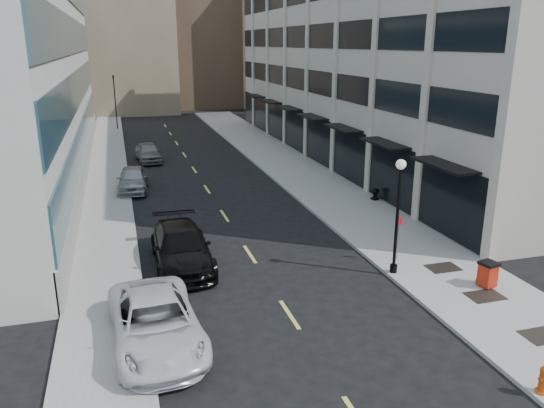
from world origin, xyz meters
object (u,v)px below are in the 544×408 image
lamppost (398,206)px  car_black_pickup (182,247)px  car_silver_sedan (133,179)px  car_grey_sedan (148,152)px  fire_hydrant (544,379)px  trash_bin (488,273)px  urn_planter (375,193)px  sign_post (399,230)px  car_white_van (156,323)px  traffic_signal (113,79)px

lamppost → car_black_pickup: bearing=157.3°
car_silver_sedan → car_grey_sedan: size_ratio=1.03×
fire_hydrant → trash_bin: (2.90, 6.17, 0.13)m
urn_planter → car_grey_sedan: bearing=128.7°
fire_hydrant → lamppost: 8.82m
sign_post → urn_planter: bearing=72.5°
car_silver_sedan → trash_bin: size_ratio=4.53×
car_white_van → trash_bin: car_white_van is taller
trash_bin → urn_planter: bearing=70.2°
car_grey_sedan → car_silver_sedan: bearing=-104.2°
car_black_pickup → urn_planter: (12.76, 6.58, -0.28)m
car_white_van → car_black_pickup: size_ratio=1.00×
traffic_signal → car_black_pickup: 40.80m
traffic_signal → trash_bin: size_ratio=6.65×
lamppost → sign_post: (0.84, 1.22, -1.55)m
fire_hydrant → lamppost: (-0.00, 8.45, 2.51)m
car_black_pickup → urn_planter: size_ratio=8.28×
car_white_van → sign_post: size_ratio=2.79×
traffic_signal → sign_post: 44.53m
fire_hydrant → urn_planter: (4.26, 18.59, 0.01)m
traffic_signal → fire_hydrant: bearing=-78.4°
fire_hydrant → traffic_signal: bearing=97.4°
traffic_signal → car_silver_sedan: 27.45m
car_black_pickup → car_grey_sedan: car_black_pickup is taller
traffic_signal → lamppost: 45.38m
car_silver_sedan → lamppost: bearing=-54.6°
car_grey_sedan → lamppost: 27.51m
car_white_van → car_grey_sedan: size_ratio=1.29×
car_silver_sedan → car_grey_sedan: 9.21m
car_silver_sedan → lamppost: 19.91m
car_grey_sedan → urn_planter: 20.40m
sign_post → trash_bin: bearing=-56.1°
car_white_van → lamppost: 10.71m
car_black_pickup → trash_bin: (11.40, -5.84, -0.15)m
car_black_pickup → car_grey_sedan: 22.51m
car_black_pickup → car_silver_sedan: car_black_pickup is taller
car_silver_sedan → trash_bin: car_silver_sedan is taller
car_black_pickup → fire_hydrant: bearing=-54.8°
car_silver_sedan → car_white_van: bearing=-85.4°
car_black_pickup → sign_post: 9.65m
traffic_signal → fire_hydrant: 53.80m
car_black_pickup → car_grey_sedan: (0.00, 22.51, -0.08)m
car_silver_sedan → fire_hydrant: bearing=-63.7°
lamppost → car_white_van: bearing=-164.8°
car_silver_sedan → urn_planter: size_ratio=6.60×
urn_planter → sign_post: bearing=-111.0°
car_black_pickup → car_silver_sedan: bearing=96.7°
trash_bin → sign_post: size_ratio=0.49×
car_white_van → urn_planter: (14.36, 12.88, -0.24)m
traffic_signal → car_white_van: bearing=-89.1°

